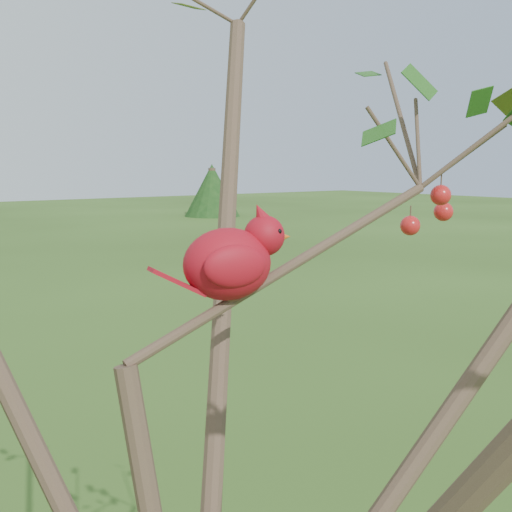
{
  "coord_description": "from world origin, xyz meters",
  "views": [
    {
      "loc": [
        -0.45,
        -0.74,
        2.24
      ],
      "look_at": [
        0.17,
        0.07,
        2.1
      ],
      "focal_mm": 45.0,
      "sensor_mm": 36.0,
      "label": 1
    }
  ],
  "objects": [
    {
      "name": "crabapple_tree",
      "position": [
        0.03,
        -0.02,
        2.12
      ],
      "size": [
        2.35,
        2.05,
        2.95
      ],
      "color": "#463025",
      "rests_on": "ground"
    },
    {
      "name": "cardinal",
      "position": [
        0.13,
        0.08,
        2.09
      ],
      "size": [
        0.24,
        0.14,
        0.17
      ],
      "rotation": [
        0.0,
        0.0,
        -0.22
      ],
      "color": "maroon",
      "rests_on": "ground"
    }
  ]
}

